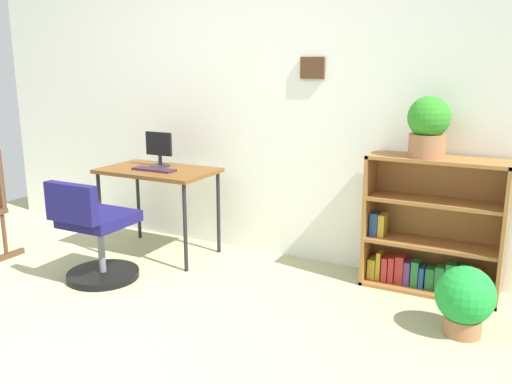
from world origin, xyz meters
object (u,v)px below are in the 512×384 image
(keyboard, at_px, (154,170))
(office_chair, at_px, (95,237))
(monitor, at_px, (159,149))
(bookshelf_low, at_px, (431,233))
(potted_plant_floor, at_px, (465,299))
(desk, at_px, (158,177))
(potted_plant_on_shelf, at_px, (428,126))

(keyboard, bearing_deg, office_chair, -96.38)
(monitor, height_order, keyboard, monitor)
(bookshelf_low, height_order, potted_plant_floor, bookshelf_low)
(desk, bearing_deg, potted_plant_floor, -7.41)
(potted_plant_floor, bearing_deg, bookshelf_low, 117.03)
(keyboard, xyz_separation_m, potted_plant_floor, (2.39, -0.24, -0.50))
(keyboard, bearing_deg, bookshelf_low, 9.64)
(monitor, relative_size, potted_plant_floor, 0.69)
(monitor, distance_m, potted_plant_floor, 2.57)
(bookshelf_low, bearing_deg, desk, -172.31)
(potted_plant_floor, bearing_deg, keyboard, 174.19)
(keyboard, relative_size, potted_plant_on_shelf, 0.90)
(keyboard, distance_m, bookshelf_low, 2.14)
(monitor, bearing_deg, desk, -62.23)
(desk, xyz_separation_m, potted_plant_on_shelf, (2.04, 0.23, 0.50))
(desk, distance_m, potted_plant_on_shelf, 2.11)
(desk, xyz_separation_m, keyboard, (0.02, -0.07, 0.07))
(monitor, bearing_deg, keyboard, -67.89)
(monitor, relative_size, office_chair, 0.37)
(office_chair, relative_size, potted_plant_on_shelf, 1.89)
(bookshelf_low, distance_m, potted_plant_on_shelf, 0.75)
(monitor, xyz_separation_m, bookshelf_low, (2.15, 0.19, -0.45))
(desk, height_order, potted_plant_floor, desk)
(office_chair, height_order, bookshelf_low, bookshelf_low)
(office_chair, height_order, potted_plant_floor, office_chair)
(office_chair, bearing_deg, potted_plant_on_shelf, 23.55)
(desk, height_order, office_chair, office_chair)
(office_chair, bearing_deg, monitor, 89.84)
(keyboard, relative_size, office_chair, 0.47)
(bookshelf_low, bearing_deg, potted_plant_on_shelf, -138.06)
(office_chair, xyz_separation_m, potted_plant_on_shelf, (2.09, 0.91, 0.81))
(office_chair, xyz_separation_m, potted_plant_floor, (2.46, 0.37, -0.11))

